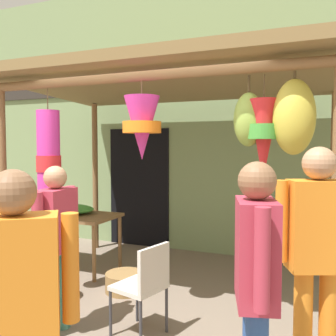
{
  "coord_description": "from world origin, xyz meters",
  "views": [
    {
      "loc": [
        1.73,
        -3.18,
        1.72
      ],
      "look_at": [
        0.01,
        0.9,
        1.45
      ],
      "focal_mm": 40.56,
      "sensor_mm": 36.0,
      "label": 1
    }
  ],
  "objects_px": {
    "flower_heap_on_table": "(69,209)",
    "wicker_basket_by_table": "(53,287)",
    "folding_chair": "(145,282)",
    "display_table": "(68,219)",
    "shopper_by_bananas": "(256,276)",
    "vendor_in_orange": "(16,308)",
    "passerby_at_right": "(56,236)",
    "customer_foreground": "(317,246)",
    "wicker_basket_spare": "(125,282)"
  },
  "relations": [
    {
      "from": "wicker_basket_spare",
      "to": "shopper_by_bananas",
      "type": "relative_size",
      "value": 0.29
    },
    {
      "from": "display_table",
      "to": "flower_heap_on_table",
      "type": "distance_m",
      "value": 0.15
    },
    {
      "from": "flower_heap_on_table",
      "to": "folding_chair",
      "type": "xyz_separation_m",
      "value": [
        1.86,
        -1.35,
        -0.32
      ]
    },
    {
      "from": "folding_chair",
      "to": "customer_foreground",
      "type": "relative_size",
      "value": 0.49
    },
    {
      "from": "folding_chair",
      "to": "shopper_by_bananas",
      "type": "xyz_separation_m",
      "value": [
        1.11,
        -0.79,
        0.46
      ]
    },
    {
      "from": "vendor_in_orange",
      "to": "passerby_at_right",
      "type": "relative_size",
      "value": 1.05
    },
    {
      "from": "flower_heap_on_table",
      "to": "wicker_basket_by_table",
      "type": "distance_m",
      "value": 1.34
    },
    {
      "from": "wicker_basket_spare",
      "to": "customer_foreground",
      "type": "relative_size",
      "value": 0.27
    },
    {
      "from": "customer_foreground",
      "to": "shopper_by_bananas",
      "type": "height_order",
      "value": "customer_foreground"
    },
    {
      "from": "flower_heap_on_table",
      "to": "shopper_by_bananas",
      "type": "xyz_separation_m",
      "value": [
        2.97,
        -2.14,
        0.13
      ]
    },
    {
      "from": "flower_heap_on_table",
      "to": "passerby_at_right",
      "type": "bearing_deg",
      "value": -55.66
    },
    {
      "from": "flower_heap_on_table",
      "to": "wicker_basket_by_table",
      "type": "xyz_separation_m",
      "value": [
        0.56,
        -1.02,
        -0.68
      ]
    },
    {
      "from": "passerby_at_right",
      "to": "display_table",
      "type": "bearing_deg",
      "value": 124.66
    },
    {
      "from": "flower_heap_on_table",
      "to": "wicker_basket_spare",
      "type": "distance_m",
      "value": 1.46
    },
    {
      "from": "flower_heap_on_table",
      "to": "folding_chair",
      "type": "height_order",
      "value": "flower_heap_on_table"
    },
    {
      "from": "customer_foreground",
      "to": "shopper_by_bananas",
      "type": "xyz_separation_m",
      "value": [
        -0.32,
        -0.63,
        -0.06
      ]
    },
    {
      "from": "wicker_basket_spare",
      "to": "customer_foreground",
      "type": "height_order",
      "value": "customer_foreground"
    },
    {
      "from": "customer_foreground",
      "to": "wicker_basket_by_table",
      "type": "bearing_deg",
      "value": 169.66
    },
    {
      "from": "folding_chair",
      "to": "shopper_by_bananas",
      "type": "distance_m",
      "value": 1.44
    },
    {
      "from": "flower_heap_on_table",
      "to": "customer_foreground",
      "type": "bearing_deg",
      "value": -24.74
    },
    {
      "from": "display_table",
      "to": "folding_chair",
      "type": "bearing_deg",
      "value": -35.18
    },
    {
      "from": "vendor_in_orange",
      "to": "shopper_by_bananas",
      "type": "xyz_separation_m",
      "value": [
        0.98,
        0.85,
        0.01
      ]
    },
    {
      "from": "folding_chair",
      "to": "wicker_basket_by_table",
      "type": "relative_size",
      "value": 2.1
    },
    {
      "from": "display_table",
      "to": "customer_foreground",
      "type": "bearing_deg",
      "value": -24.15
    },
    {
      "from": "customer_foreground",
      "to": "shopper_by_bananas",
      "type": "distance_m",
      "value": 0.7
    },
    {
      "from": "customer_foreground",
      "to": "folding_chair",
      "type": "bearing_deg",
      "value": 173.36
    },
    {
      "from": "flower_heap_on_table",
      "to": "wicker_basket_spare",
      "type": "relative_size",
      "value": 1.67
    },
    {
      "from": "flower_heap_on_table",
      "to": "vendor_in_orange",
      "type": "relative_size",
      "value": 0.49
    },
    {
      "from": "shopper_by_bananas",
      "to": "vendor_in_orange",
      "type": "bearing_deg",
      "value": -139.01
    },
    {
      "from": "shopper_by_bananas",
      "to": "passerby_at_right",
      "type": "height_order",
      "value": "shopper_by_bananas"
    },
    {
      "from": "customer_foreground",
      "to": "passerby_at_right",
      "type": "xyz_separation_m",
      "value": [
        -2.2,
        -0.07,
        -0.12
      ]
    },
    {
      "from": "folding_chair",
      "to": "passerby_at_right",
      "type": "xyz_separation_m",
      "value": [
        -0.78,
        -0.24,
        0.39
      ]
    },
    {
      "from": "customer_foreground",
      "to": "passerby_at_right",
      "type": "height_order",
      "value": "customer_foreground"
    },
    {
      "from": "vendor_in_orange",
      "to": "wicker_basket_by_table",
      "type": "bearing_deg",
      "value": 126.02
    },
    {
      "from": "display_table",
      "to": "folding_chair",
      "type": "xyz_separation_m",
      "value": [
        1.84,
        -1.3,
        -0.19
      ]
    },
    {
      "from": "flower_heap_on_table",
      "to": "wicker_basket_by_table",
      "type": "height_order",
      "value": "flower_heap_on_table"
    },
    {
      "from": "shopper_by_bananas",
      "to": "wicker_basket_spare",
      "type": "bearing_deg",
      "value": 137.39
    },
    {
      "from": "wicker_basket_spare",
      "to": "shopper_by_bananas",
      "type": "xyz_separation_m",
      "value": [
        1.79,
        -1.65,
        0.85
      ]
    },
    {
      "from": "folding_chair",
      "to": "wicker_basket_by_table",
      "type": "xyz_separation_m",
      "value": [
        -1.31,
        0.33,
        -0.36
      ]
    },
    {
      "from": "customer_foreground",
      "to": "passerby_at_right",
      "type": "relative_size",
      "value": 1.11
    },
    {
      "from": "wicker_basket_by_table",
      "to": "shopper_by_bananas",
      "type": "xyz_separation_m",
      "value": [
        2.41,
        -1.12,
        0.81
      ]
    },
    {
      "from": "vendor_in_orange",
      "to": "shopper_by_bananas",
      "type": "bearing_deg",
      "value": 40.99
    },
    {
      "from": "passerby_at_right",
      "to": "vendor_in_orange",
      "type": "bearing_deg",
      "value": -57.08
    },
    {
      "from": "customer_foreground",
      "to": "shopper_by_bananas",
      "type": "bearing_deg",
      "value": -116.81
    },
    {
      "from": "wicker_basket_spare",
      "to": "passerby_at_right",
      "type": "bearing_deg",
      "value": -94.81
    },
    {
      "from": "display_table",
      "to": "wicker_basket_spare",
      "type": "height_order",
      "value": "display_table"
    },
    {
      "from": "vendor_in_orange",
      "to": "customer_foreground",
      "type": "relative_size",
      "value": 0.94
    },
    {
      "from": "shopper_by_bananas",
      "to": "customer_foreground",
      "type": "bearing_deg",
      "value": 63.19
    },
    {
      "from": "display_table",
      "to": "shopper_by_bananas",
      "type": "height_order",
      "value": "shopper_by_bananas"
    },
    {
      "from": "shopper_by_bananas",
      "to": "flower_heap_on_table",
      "type": "bearing_deg",
      "value": 144.24
    }
  ]
}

